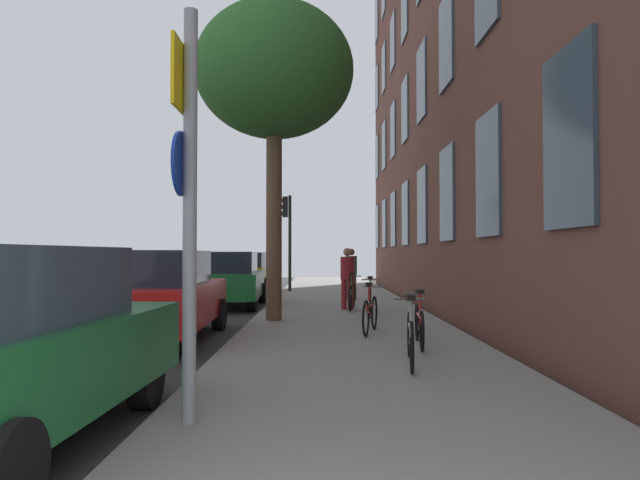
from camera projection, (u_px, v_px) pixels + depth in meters
The scene contains 16 objects.
ground_plane at pixel (219, 308), 16.36m from camera, with size 41.80×41.80×0.00m, color #332D28.
road_asphalt at pixel (147, 308), 16.36m from camera, with size 7.00×38.00×0.01m, color #2D2D30.
sidewalk at pixel (339, 306), 16.36m from camera, with size 4.20×38.00×0.12m, color gray.
sign_post at pixel (187, 187), 4.86m from camera, with size 0.15×0.60×3.57m.
traffic_light at pixel (287, 226), 21.94m from camera, with size 0.43×0.24×3.74m.
tree_near at pixel (274, 73), 12.45m from camera, with size 3.51×3.51×7.00m.
bicycle_0 at pixel (410, 337), 7.38m from camera, with size 0.42×1.71×0.92m.
bicycle_1 at pixel (419, 324), 8.88m from camera, with size 0.42×1.70×0.90m.
bicycle_2 at pixel (370, 313), 10.34m from camera, with size 0.54×1.59×0.93m.
bicycle_3 at pixel (370, 300), 13.23m from camera, with size 0.42×1.66×0.93m.
bicycle_4 at pixel (351, 295), 14.70m from camera, with size 0.42×1.63×0.96m.
pedestrian_0 at pixel (347, 274), 14.75m from camera, with size 0.46×0.46×1.61m.
pedestrian_1 at pixel (351, 270), 17.93m from camera, with size 0.49×0.49×1.62m.
car_1 at pixel (160, 295), 10.07m from camera, with size 1.90×4.47×1.62m.
car_2 at pixel (228, 279), 16.54m from camera, with size 2.06×4.39×1.62m.
car_3 at pixel (247, 272), 23.12m from camera, with size 1.97×4.19×1.62m.
Camera 1 is at (0.52, -1.40, 1.57)m, focal length 31.62 mm.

